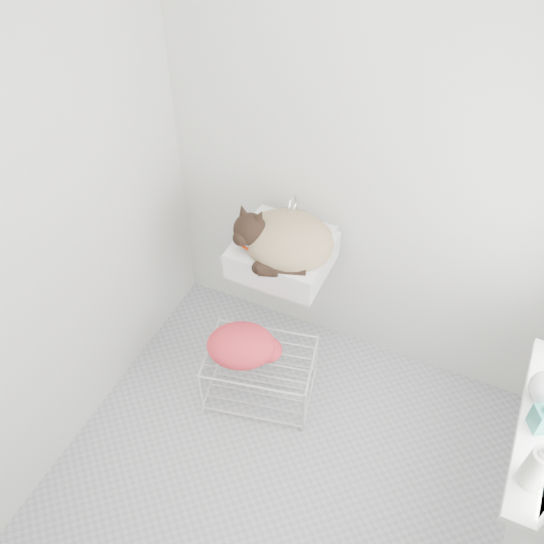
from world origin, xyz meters
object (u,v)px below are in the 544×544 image
at_px(bottle_a, 529,480).
at_px(bottle_b, 538,427).
at_px(bottle_c, 543,398).
at_px(wire_rack, 260,376).
at_px(cat, 283,241).
at_px(sink, 283,244).

xyz_separation_m(bottle_a, bottle_b, (0.00, 0.24, 0.00)).
bearing_deg(bottle_c, wire_rack, 177.07).
bearing_deg(wire_rack, bottle_a, -19.18).
relative_size(bottle_b, bottle_c, 0.90).
relative_size(wire_rack, bottle_b, 3.30).
distance_m(wire_rack, bottle_b, 1.51).
bearing_deg(bottle_a, bottle_c, 90.00).
distance_m(bottle_a, bottle_c, 0.39).
xyz_separation_m(cat, bottle_c, (1.33, -0.39, -0.04)).
bearing_deg(bottle_a, cat, 149.50).
height_order(bottle_b, bottle_c, bottle_c).
bearing_deg(wire_rack, cat, 92.66).
xyz_separation_m(wire_rack, bottle_c, (1.32, -0.07, 0.70)).
height_order(wire_rack, bottle_c, bottle_c).
relative_size(sink, cat, 0.97).
height_order(bottle_a, bottle_b, bottle_a).
height_order(sink, cat, cat).
height_order(wire_rack, bottle_b, bottle_b).
bearing_deg(cat, bottle_b, -25.74).
height_order(sink, bottle_b, sink).
xyz_separation_m(sink, bottle_c, (1.34, -0.41, 0.00)).
bearing_deg(bottle_a, wire_rack, 160.82).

